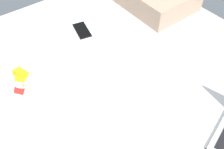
# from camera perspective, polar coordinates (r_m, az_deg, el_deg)

# --- Properties ---
(bed_mattress) EXTENTS (1.80, 1.40, 0.18)m
(bed_mattress) POSITION_cam_1_polar(r_m,az_deg,el_deg) (1.22, 6.81, -4.43)
(bed_mattress) COLOR white
(bed_mattress) RESTS_ON ground
(snack_cup) EXTENTS (0.10, 0.10, 0.14)m
(snack_cup) POSITION_cam_1_polar(r_m,az_deg,el_deg) (1.12, -19.78, -2.07)
(snack_cup) COLOR silver
(snack_cup) RESTS_ON bed_mattress
(cell_phone) EXTENTS (0.15, 0.10, 0.01)m
(cell_phone) POSITION_cam_1_polar(r_m,az_deg,el_deg) (1.42, -6.92, 10.07)
(cell_phone) COLOR black
(cell_phone) RESTS_ON bed_mattress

